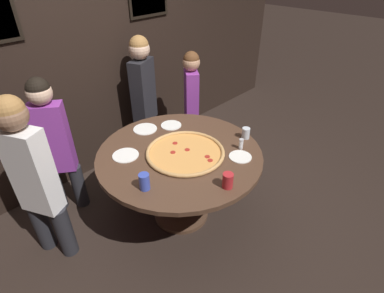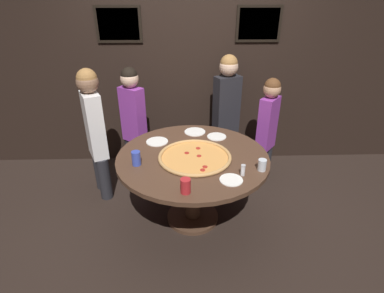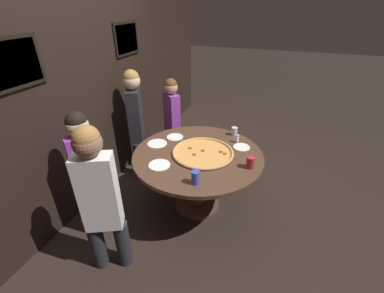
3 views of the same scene
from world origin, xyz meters
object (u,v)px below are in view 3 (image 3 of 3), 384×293
Objects in this scene: giant_pizza at (203,153)px; drink_cup_near_left at (250,162)px; drink_cup_by_shaker at (196,177)px; white_plate_left_side at (242,147)px; dining_table at (198,165)px; diner_far_right at (172,116)px; diner_side_left at (99,196)px; white_plate_far_back at (157,144)px; diner_centre_back at (136,118)px; white_plate_right_side at (159,165)px; drink_cup_far_right at (234,131)px; condiment_shaker at (237,139)px; white_plate_beside_cup at (175,137)px; diner_side_right at (87,168)px.

drink_cup_near_left reaches higher than giant_pizza.
white_plate_left_side is at bearing -18.85° from drink_cup_by_shaker.
diner_far_right reaches higher than dining_table.
diner_side_left is at bearing 129.01° from drink_cup_by_shaker.
white_plate_far_back is 0.18× the size of diner_far_right.
diner_far_right is (1.88, 0.21, -0.09)m from diner_side_left.
diner_centre_back is at bearing 51.37° from drink_cup_by_shaker.
drink_cup_by_shaker is at bearing -108.53° from white_plate_right_side.
drink_cup_far_right is at bearing -25.40° from dining_table.
white_plate_right_side is at bearing 132.27° from white_plate_left_side.
diner_centre_back is at bearing 51.92° from white_plate_far_back.
dining_table is 0.96× the size of diner_centre_back.
dining_table is at bearing -12.97° from diner_far_right.
diner_centre_back is (0.94, 1.18, 0.02)m from drink_cup_by_shaker.
drink_cup_near_left is at bearing -155.43° from drink_cup_far_right.
white_plate_left_side is at bearing -47.73° from white_plate_right_side.
condiment_shaker is 0.07× the size of diner_side_left.
drink_cup_far_right is at bearing -64.55° from white_plate_beside_cup.
white_plate_far_back is 0.66m from diner_centre_back.
drink_cup_by_shaker is at bearing -19.79° from diner_far_right.
diner_far_right is (0.48, 1.04, -0.07)m from condiment_shaker.
diner_side_left is (-0.51, 0.64, 0.01)m from drink_cup_by_shaker.
giant_pizza is 1.17m from diner_side_right.
giant_pizza is 0.50m from white_plate_right_side.
diner_far_right reaches higher than white_plate_far_back.
white_plate_left_side is 1.94× the size of condiment_shaker.
dining_table is 1.14m from diner_side_left.
dining_table is 0.49m from white_plate_beside_cup.
diner_side_left reaches higher than condiment_shaker.
drink_cup_far_right is 1.04× the size of condiment_shaker.
white_plate_beside_cup is 0.25m from white_plate_far_back.
condiment_shaker is (0.36, -0.86, 0.05)m from white_plate_far_back.
white_plate_left_side is 1.59m from diner_side_left.
diner_side_right is at bearing -58.81° from diner_far_right.
white_plate_far_back is (0.02, 0.56, -0.01)m from giant_pizza.
diner_side_left is (-0.34, -0.41, 0.05)m from diner_side_right.
diner_centre_back reaches higher than white_plate_beside_cup.
white_plate_right_side is 0.16× the size of diner_side_right.
diner_centre_back is (0.05, 1.37, 0.04)m from condiment_shaker.
drink_cup_by_shaker is at bearing 167.57° from condiment_shaker.
diner_side_left is 1.13× the size of diner_far_right.
condiment_shaker is at bearing 13.90° from diner_far_right.
dining_table is at bearing 43.06° from diner_centre_back.
giant_pizza is at bearing -143.47° from diner_side_left.
drink_cup_near_left is 1.58m from diner_side_right.
giant_pizza is 0.53m from drink_cup_near_left.
white_plate_left_side is at bearing -52.89° from giant_pizza.
drink_cup_far_right is 0.53× the size of white_plate_left_side.
white_plate_left_side is 0.14× the size of diner_side_right.
white_plate_left_side is at bearing -150.54° from diner_side_left.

